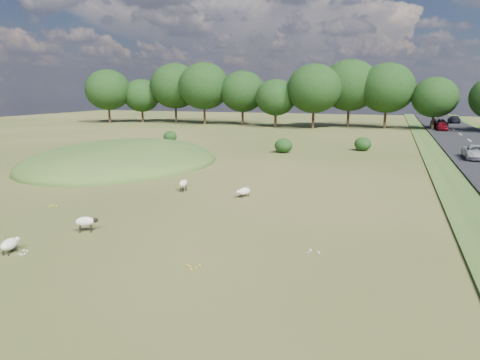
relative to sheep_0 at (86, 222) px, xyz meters
name	(u,v)px	position (x,y,z in m)	size (l,w,h in m)	color
ground	(275,157)	(2.38, 24.92, -0.51)	(160.00, 160.00, 0.00)	#384B17
mound	(123,163)	(-9.62, 16.92, -0.51)	(16.00, 20.00, 4.00)	#33561E
treeline	(323,89)	(1.32, 60.35, 6.06)	(96.28, 14.66, 11.70)	black
shrubs	(274,142)	(0.70, 30.82, 0.22)	(25.30, 6.34, 1.51)	black
sheep_0	(86,222)	(0.00, 0.00, 0.00)	(1.02, 0.81, 0.73)	beige
sheep_1	(244,191)	(4.74, 8.60, -0.13)	(0.84, 1.07, 0.61)	beige
sheep_2	(10,244)	(-1.15, -3.16, -0.13)	(0.60, 1.08, 0.60)	beige
sheep_3	(183,183)	(0.53, 8.82, 0.01)	(0.58, 1.07, 0.75)	beige
car_1	(439,123)	(20.48, 63.53, 0.49)	(2.48, 5.39, 1.50)	black
car_2	(442,126)	(20.48, 58.65, 0.41)	(1.59, 3.95, 1.35)	maroon
car_3	(477,152)	(20.48, 28.29, 0.36)	(2.07, 4.48, 1.25)	silver
car_4	(454,119)	(24.28, 76.61, 0.43)	(1.93, 4.76, 1.38)	black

